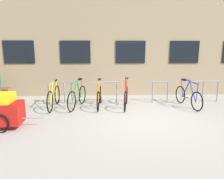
{
  "coord_description": "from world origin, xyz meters",
  "views": [
    {
      "loc": [
        -1.18,
        -5.43,
        1.98
      ],
      "look_at": [
        -0.88,
        1.6,
        0.59
      ],
      "focal_mm": 31.15,
      "sensor_mm": 36.0,
      "label": 1
    }
  ],
  "objects": [
    {
      "name": "bike_trailer",
      "position": [
        -3.8,
        -0.51,
        0.49
      ],
      "size": [
        1.47,
        0.73,
        0.95
      ],
      "color": "red",
      "rests_on": "ground"
    },
    {
      "name": "bicycle_red",
      "position": [
        -0.39,
        1.31,
        0.39
      ],
      "size": [
        0.46,
        1.7,
        1.09
      ],
      "color": "black",
      "rests_on": "ground"
    },
    {
      "name": "storefront_building",
      "position": [
        -0.0,
        6.94,
        2.89
      ],
      "size": [
        28.0,
        7.52,
        5.78
      ],
      "color": "tan",
      "rests_on": "ground"
    },
    {
      "name": "backpack",
      "position": [
        -4.78,
        1.21,
        0.22
      ],
      "size": [
        0.34,
        0.29,
        0.44
      ],
      "primitive_type": "cube",
      "rotation": [
        0.0,
        0.0,
        0.39
      ],
      "color": "black",
      "rests_on": "ground"
    },
    {
      "name": "bike_rack",
      "position": [
        0.02,
        1.9,
        0.52
      ],
      "size": [
        6.64,
        0.05,
        0.84
      ],
      "color": "gray",
      "rests_on": "ground"
    },
    {
      "name": "bicycle_yellow",
      "position": [
        -2.95,
        1.34,
        0.39
      ],
      "size": [
        0.44,
        1.8,
        1.02
      ],
      "color": "black",
      "rests_on": "ground"
    },
    {
      "name": "ground_plane",
      "position": [
        0.0,
        0.0,
        0.0
      ],
      "size": [
        42.0,
        42.0,
        0.0
      ],
      "primitive_type": "plane",
      "color": "#B2ADA0"
    },
    {
      "name": "bicycle_orange",
      "position": [
        -1.35,
        1.39,
        0.38
      ],
      "size": [
        0.44,
        1.73,
        1.0
      ],
      "color": "black",
      "rests_on": "ground"
    },
    {
      "name": "bicycle_blue",
      "position": [
        1.87,
        1.31,
        0.37
      ],
      "size": [
        0.44,
        1.73,
        1.03
      ],
      "color": "black",
      "rests_on": "ground"
    },
    {
      "name": "bicycle_green",
      "position": [
        -2.13,
        1.38,
        0.38
      ],
      "size": [
        0.55,
        1.7,
        1.02
      ],
      "color": "black",
      "rests_on": "ground"
    }
  ]
}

